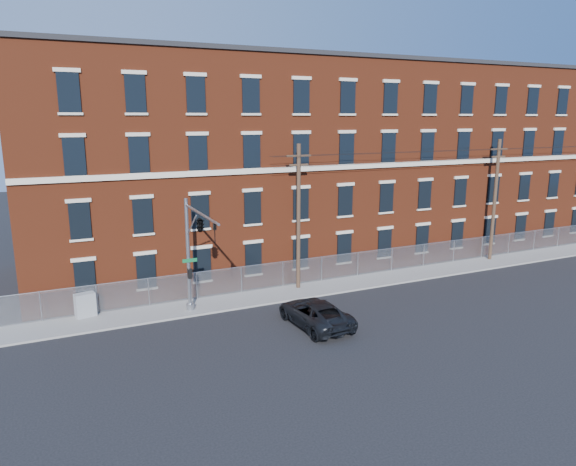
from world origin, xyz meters
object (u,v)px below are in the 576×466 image
Objects in this scene: utility_cabinet at (85,305)px; utility_pole_near at (299,214)px; pickup_truck at (315,313)px; traffic_signal_mast at (197,234)px.

utility_pole_near is at bearing -14.33° from utility_cabinet.
pickup_truck is (-2.02, -6.39, -4.57)m from utility_pole_near.
utility_pole_near is at bearing -110.86° from pickup_truck.
pickup_truck is at bearing -42.28° from utility_cabinet.
utility_pole_near reaches higher than utility_cabinet.
utility_cabinet is at bearing -32.82° from pickup_truck.
utility_pole_near is 6.88× the size of utility_cabinet.
utility_pole_near is 14.70m from utility_cabinet.
utility_cabinet is (-5.99, 3.80, -4.54)m from traffic_signal_mast.
traffic_signal_mast is 8.12m from pickup_truck.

